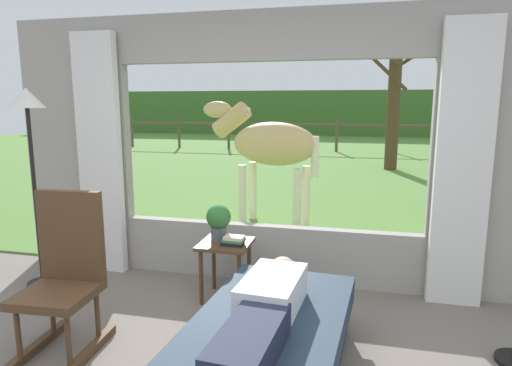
{
  "coord_description": "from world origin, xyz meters",
  "views": [
    {
      "loc": [
        0.86,
        -1.82,
        1.72
      ],
      "look_at": [
        0.0,
        1.8,
        1.05
      ],
      "focal_mm": 31.05,
      "sensor_mm": 36.0,
      "label": 1
    }
  ],
  "objects_px": {
    "recliner_sofa": "(267,350)",
    "book_stack": "(233,241)",
    "potted_plant": "(219,220)",
    "rocking_chair": "(65,274)",
    "pasture_tree": "(393,106)",
    "reclining_person": "(266,307)",
    "horse": "(269,145)",
    "side_table": "(226,252)",
    "floor_lamp_left": "(29,128)"
  },
  "relations": [
    {
      "from": "pasture_tree",
      "to": "side_table",
      "type": "bearing_deg",
      "value": -102.65
    },
    {
      "from": "side_table",
      "to": "floor_lamp_left",
      "type": "relative_size",
      "value": 0.28
    },
    {
      "from": "book_stack",
      "to": "potted_plant",
      "type": "bearing_deg",
      "value": 145.25
    },
    {
      "from": "recliner_sofa",
      "to": "book_stack",
      "type": "relative_size",
      "value": 9.02
    },
    {
      "from": "potted_plant",
      "to": "horse",
      "type": "bearing_deg",
      "value": 91.14
    },
    {
      "from": "recliner_sofa",
      "to": "side_table",
      "type": "height_order",
      "value": "side_table"
    },
    {
      "from": "reclining_person",
      "to": "floor_lamp_left",
      "type": "relative_size",
      "value": 0.77
    },
    {
      "from": "potted_plant",
      "to": "floor_lamp_left",
      "type": "relative_size",
      "value": 0.17
    },
    {
      "from": "horse",
      "to": "pasture_tree",
      "type": "xyz_separation_m",
      "value": [
        2.01,
        5.92,
        0.5
      ]
    },
    {
      "from": "potted_plant",
      "to": "recliner_sofa",
      "type": "bearing_deg",
      "value": -59.33
    },
    {
      "from": "reclining_person",
      "to": "floor_lamp_left",
      "type": "bearing_deg",
      "value": 161.03
    },
    {
      "from": "recliner_sofa",
      "to": "reclining_person",
      "type": "xyz_separation_m",
      "value": [
        -0.0,
        -0.05,
        0.3
      ]
    },
    {
      "from": "potted_plant",
      "to": "horse",
      "type": "xyz_separation_m",
      "value": [
        -0.05,
        2.4,
        0.45
      ]
    },
    {
      "from": "book_stack",
      "to": "pasture_tree",
      "type": "bearing_deg",
      "value": 78.02
    },
    {
      "from": "recliner_sofa",
      "to": "side_table",
      "type": "bearing_deg",
      "value": 123.07
    },
    {
      "from": "rocking_chair",
      "to": "potted_plant",
      "type": "distance_m",
      "value": 1.35
    },
    {
      "from": "recliner_sofa",
      "to": "potted_plant",
      "type": "relative_size",
      "value": 5.5
    },
    {
      "from": "rocking_chair",
      "to": "horse",
      "type": "height_order",
      "value": "horse"
    },
    {
      "from": "pasture_tree",
      "to": "horse",
      "type": "bearing_deg",
      "value": -108.73
    },
    {
      "from": "floor_lamp_left",
      "to": "horse",
      "type": "distance_m",
      "value": 3.1
    },
    {
      "from": "rocking_chair",
      "to": "book_stack",
      "type": "relative_size",
      "value": 5.74
    },
    {
      "from": "reclining_person",
      "to": "horse",
      "type": "xyz_separation_m",
      "value": [
        -0.74,
        3.61,
        0.63
      ]
    },
    {
      "from": "recliner_sofa",
      "to": "floor_lamp_left",
      "type": "distance_m",
      "value": 2.91
    },
    {
      "from": "book_stack",
      "to": "horse",
      "type": "bearing_deg",
      "value": 94.95
    },
    {
      "from": "recliner_sofa",
      "to": "rocking_chair",
      "type": "height_order",
      "value": "rocking_chair"
    },
    {
      "from": "pasture_tree",
      "to": "reclining_person",
      "type": "bearing_deg",
      "value": -97.58
    },
    {
      "from": "side_table",
      "to": "book_stack",
      "type": "relative_size",
      "value": 2.66
    },
    {
      "from": "side_table",
      "to": "pasture_tree",
      "type": "relative_size",
      "value": 0.16
    },
    {
      "from": "potted_plant",
      "to": "pasture_tree",
      "type": "xyz_separation_m",
      "value": [
        1.96,
        8.32,
        0.96
      ]
    },
    {
      "from": "rocking_chair",
      "to": "side_table",
      "type": "distance_m",
      "value": 1.34
    },
    {
      "from": "book_stack",
      "to": "side_table",
      "type": "bearing_deg",
      "value": 147.24
    },
    {
      "from": "recliner_sofa",
      "to": "rocking_chair",
      "type": "relative_size",
      "value": 1.57
    },
    {
      "from": "rocking_chair",
      "to": "book_stack",
      "type": "bearing_deg",
      "value": 42.48
    },
    {
      "from": "potted_plant",
      "to": "floor_lamp_left",
      "type": "distance_m",
      "value": 1.91
    },
    {
      "from": "book_stack",
      "to": "floor_lamp_left",
      "type": "xyz_separation_m",
      "value": [
        -1.9,
        -0.07,
        0.94
      ]
    },
    {
      "from": "book_stack",
      "to": "horse",
      "type": "xyz_separation_m",
      "value": [
        -0.22,
        2.51,
        0.6
      ]
    },
    {
      "from": "potted_plant",
      "to": "floor_lamp_left",
      "type": "bearing_deg",
      "value": -173.94
    },
    {
      "from": "potted_plant",
      "to": "book_stack",
      "type": "relative_size",
      "value": 1.64
    },
    {
      "from": "rocking_chair",
      "to": "floor_lamp_left",
      "type": "distance_m",
      "value": 1.63
    },
    {
      "from": "potted_plant",
      "to": "pasture_tree",
      "type": "height_order",
      "value": "pasture_tree"
    },
    {
      "from": "floor_lamp_left",
      "to": "potted_plant",
      "type": "bearing_deg",
      "value": 6.06
    },
    {
      "from": "horse",
      "to": "pasture_tree",
      "type": "bearing_deg",
      "value": -4.42
    },
    {
      "from": "floor_lamp_left",
      "to": "recliner_sofa",
      "type": "bearing_deg",
      "value": -22.09
    },
    {
      "from": "reclining_person",
      "to": "horse",
      "type": "height_order",
      "value": "horse"
    },
    {
      "from": "rocking_chair",
      "to": "horse",
      "type": "bearing_deg",
      "value": 74.79
    },
    {
      "from": "reclining_person",
      "to": "rocking_chair",
      "type": "relative_size",
      "value": 1.28
    },
    {
      "from": "recliner_sofa",
      "to": "side_table",
      "type": "xyz_separation_m",
      "value": [
        -0.61,
        1.11,
        0.21
      ]
    },
    {
      "from": "book_stack",
      "to": "reclining_person",
      "type": "bearing_deg",
      "value": -64.59
    },
    {
      "from": "side_table",
      "to": "horse",
      "type": "bearing_deg",
      "value": 92.98
    },
    {
      "from": "floor_lamp_left",
      "to": "pasture_tree",
      "type": "xyz_separation_m",
      "value": [
        3.69,
        8.5,
        0.16
      ]
    }
  ]
}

